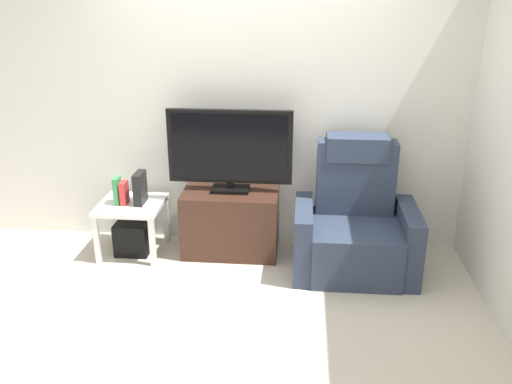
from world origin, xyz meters
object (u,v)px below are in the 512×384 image
Objects in this scene: television at (230,149)px; book_leftmost at (117,191)px; side_table at (131,211)px; subwoofer_box at (134,237)px; tv_stand at (231,222)px; book_middle at (124,193)px; recliner_armchair at (355,226)px; game_console at (140,188)px.

television reaches higher than book_leftmost.
side_table is 1.88× the size of subwoofer_box.
tv_stand is 4.14× the size of book_middle.
tv_stand is at bearing 5.38° from subwoofer_box.
recliner_armchair is 5.45× the size of book_middle.
tv_stand is at bearing 158.20° from recliner_armchair.
subwoofer_box is at bearing -173.38° from television.
side_table is at bearing 135.00° from subwoofer_box.
television is 5.28× the size of book_middle.
television is (0.00, 0.02, 0.66)m from tv_stand.
book_leftmost reaches higher than subwoofer_box.
subwoofer_box is at bearing -174.62° from tv_stand.
game_console is at bearing 12.74° from book_middle.
tv_stand is 0.83m from game_console.
subwoofer_box is 1.04× the size of game_console.
book_leftmost is at bearing -173.99° from tv_stand.
television reaches higher than book_middle.
game_console reaches higher than subwoofer_box.
television is 1.94× the size of side_table.
subwoofer_box is 1.45× the size of book_middle.
television reaches higher than game_console.
television is 3.63× the size of subwoofer_box.
side_table is 0.18m from book_middle.
book_leftmost is (-0.96, -0.12, -0.36)m from television.
game_console reaches higher than tv_stand.
subwoofer_box is at bearing 11.31° from book_leftmost.
tv_stand is 1.07m from recliner_armchair.
subwoofer_box is 1.21× the size of book_leftmost.
book_middle is (-0.90, -0.10, 0.28)m from tv_stand.
television is 0.98m from book_middle.
side_table is at bearing -173.66° from game_console.
book_leftmost reaches higher than book_middle.
recliner_armchair is 1.84m from game_console.
tv_stand is at bearing 5.27° from game_console.
side_table is 2.26× the size of book_leftmost.
game_console is at bearing 164.68° from recliner_armchair.
book_middle is 0.14m from game_console.
recliner_armchair is (1.05, -0.19, 0.09)m from tv_stand.
television is 4.39× the size of book_leftmost.
recliner_armchair is 3.90× the size of game_console.
game_console is at bearing 6.34° from side_table.
television is 1.18m from subwoofer_box.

